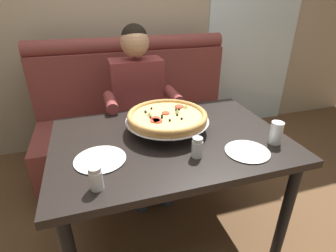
{
  "coord_description": "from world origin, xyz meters",
  "views": [
    {
      "loc": [
        -0.38,
        -1.2,
        1.45
      ],
      "look_at": [
        0.01,
        0.08,
        0.77
      ],
      "focal_mm": 27.7,
      "sensor_mm": 36.0,
      "label": 1
    }
  ],
  "objects_px": {
    "shaker_pepper_flakes": "(197,149)",
    "plate_near_left": "(247,150)",
    "diner_main": "(140,103)",
    "pizza": "(167,117)",
    "patio_chair": "(206,67)",
    "dining_table": "(170,151)",
    "drinking_glass": "(276,134)",
    "plate_near_right": "(100,158)",
    "shaker_oregano": "(96,180)",
    "booth_bench": "(140,124)"
  },
  "relations": [
    {
      "from": "dining_table",
      "to": "plate_near_right",
      "type": "xyz_separation_m",
      "value": [
        -0.39,
        -0.11,
        0.1
      ]
    },
    {
      "from": "booth_bench",
      "to": "shaker_oregano",
      "type": "distance_m",
      "value": 1.35
    },
    {
      "from": "shaker_pepper_flakes",
      "to": "drinking_glass",
      "type": "relative_size",
      "value": 0.85
    },
    {
      "from": "booth_bench",
      "to": "dining_table",
      "type": "distance_m",
      "value": 0.94
    },
    {
      "from": "dining_table",
      "to": "diner_main",
      "type": "height_order",
      "value": "diner_main"
    },
    {
      "from": "shaker_pepper_flakes",
      "to": "plate_near_left",
      "type": "xyz_separation_m",
      "value": [
        0.26,
        -0.04,
        -0.03
      ]
    },
    {
      "from": "plate_near_left",
      "to": "patio_chair",
      "type": "distance_m",
      "value": 2.67
    },
    {
      "from": "diner_main",
      "to": "patio_chair",
      "type": "relative_size",
      "value": 1.48
    },
    {
      "from": "plate_near_right",
      "to": "booth_bench",
      "type": "bearing_deg",
      "value": 69.34
    },
    {
      "from": "booth_bench",
      "to": "drinking_glass",
      "type": "relative_size",
      "value": 14.47
    },
    {
      "from": "booth_bench",
      "to": "shaker_pepper_flakes",
      "type": "height_order",
      "value": "booth_bench"
    },
    {
      "from": "shaker_oregano",
      "to": "drinking_glass",
      "type": "distance_m",
      "value": 0.93
    },
    {
      "from": "diner_main",
      "to": "dining_table",
      "type": "bearing_deg",
      "value": -86.96
    },
    {
      "from": "shaker_pepper_flakes",
      "to": "diner_main",
      "type": "bearing_deg",
      "value": 96.73
    },
    {
      "from": "pizza",
      "to": "booth_bench",
      "type": "bearing_deg",
      "value": 90.73
    },
    {
      "from": "diner_main",
      "to": "plate_near_left",
      "type": "height_order",
      "value": "diner_main"
    },
    {
      "from": "diner_main",
      "to": "plate_near_right",
      "type": "height_order",
      "value": "diner_main"
    },
    {
      "from": "booth_bench",
      "to": "shaker_oregano",
      "type": "xyz_separation_m",
      "value": [
        -0.41,
        -1.23,
        0.39
      ]
    },
    {
      "from": "booth_bench",
      "to": "dining_table",
      "type": "height_order",
      "value": "booth_bench"
    },
    {
      "from": "plate_near_right",
      "to": "diner_main",
      "type": "bearing_deg",
      "value": 65.08
    },
    {
      "from": "shaker_pepper_flakes",
      "to": "shaker_oregano",
      "type": "bearing_deg",
      "value": -168.5
    },
    {
      "from": "diner_main",
      "to": "shaker_pepper_flakes",
      "type": "relative_size",
      "value": 12.37
    },
    {
      "from": "plate_near_right",
      "to": "patio_chair",
      "type": "height_order",
      "value": "patio_chair"
    },
    {
      "from": "pizza",
      "to": "patio_chair",
      "type": "bearing_deg",
      "value": 59.64
    },
    {
      "from": "drinking_glass",
      "to": "patio_chair",
      "type": "bearing_deg",
      "value": 72.93
    },
    {
      "from": "plate_near_right",
      "to": "drinking_glass",
      "type": "distance_m",
      "value": 0.91
    },
    {
      "from": "booth_bench",
      "to": "patio_chair",
      "type": "xyz_separation_m",
      "value": [
        1.27,
        1.31,
        0.13
      ]
    },
    {
      "from": "plate_near_right",
      "to": "patio_chair",
      "type": "relative_size",
      "value": 0.29
    },
    {
      "from": "pizza",
      "to": "dining_table",
      "type": "bearing_deg",
      "value": -97.57
    },
    {
      "from": "drinking_glass",
      "to": "plate_near_left",
      "type": "bearing_deg",
      "value": -168.79
    },
    {
      "from": "patio_chair",
      "to": "dining_table",
      "type": "bearing_deg",
      "value": -119.66
    },
    {
      "from": "dining_table",
      "to": "pizza",
      "type": "bearing_deg",
      "value": 82.43
    },
    {
      "from": "dining_table",
      "to": "patio_chair",
      "type": "bearing_deg",
      "value": 60.34
    },
    {
      "from": "dining_table",
      "to": "shaker_pepper_flakes",
      "type": "height_order",
      "value": "shaker_pepper_flakes"
    },
    {
      "from": "drinking_glass",
      "to": "shaker_oregano",
      "type": "bearing_deg",
      "value": -174.15
    },
    {
      "from": "diner_main",
      "to": "shaker_oregano",
      "type": "xyz_separation_m",
      "value": [
        -0.38,
        -0.96,
        0.08
      ]
    },
    {
      "from": "plate_near_right",
      "to": "pizza",
      "type": "bearing_deg",
      "value": 26.14
    },
    {
      "from": "plate_near_left",
      "to": "patio_chair",
      "type": "height_order",
      "value": "patio_chair"
    },
    {
      "from": "dining_table",
      "to": "plate_near_left",
      "type": "bearing_deg",
      "value": -38.94
    },
    {
      "from": "dining_table",
      "to": "drinking_glass",
      "type": "height_order",
      "value": "drinking_glass"
    },
    {
      "from": "diner_main",
      "to": "shaker_oregano",
      "type": "distance_m",
      "value": 1.04
    },
    {
      "from": "plate_near_left",
      "to": "plate_near_right",
      "type": "xyz_separation_m",
      "value": [
        -0.71,
        0.15,
        0.0
      ]
    },
    {
      "from": "shaker_pepper_flakes",
      "to": "plate_near_left",
      "type": "relative_size",
      "value": 0.46
    },
    {
      "from": "booth_bench",
      "to": "shaker_pepper_flakes",
      "type": "relative_size",
      "value": 16.99
    },
    {
      "from": "plate_near_left",
      "to": "patio_chair",
      "type": "xyz_separation_m",
      "value": [
        0.94,
        2.49,
        -0.23
      ]
    },
    {
      "from": "plate_near_left",
      "to": "drinking_glass",
      "type": "bearing_deg",
      "value": 11.21
    },
    {
      "from": "diner_main",
      "to": "drinking_glass",
      "type": "distance_m",
      "value": 1.03
    },
    {
      "from": "diner_main",
      "to": "pizza",
      "type": "relative_size",
      "value": 2.68
    },
    {
      "from": "shaker_oregano",
      "to": "plate_near_right",
      "type": "relative_size",
      "value": 0.42
    },
    {
      "from": "plate_near_left",
      "to": "drinking_glass",
      "type": "distance_m",
      "value": 0.2
    }
  ]
}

